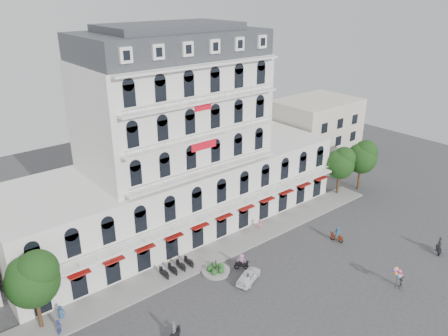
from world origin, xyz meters
The scene contains 19 objects.
ground centered at (0.00, 0.00, 0.00)m, with size 120.00×120.00×0.00m, color #38383A.
sidewalk centered at (0.00, 9.00, 0.08)m, with size 53.00×4.00×0.16m, color gray.
main_building centered at (0.00, 18.00, 9.96)m, with size 45.00×15.00×25.80m.
flank_building_east centered at (30.00, 20.00, 6.00)m, with size 14.00×10.00×12.00m, color beige.
traffic_island centered at (-3.00, 6.00, 0.26)m, with size 3.20×3.20×1.60m.
parked_scooter_row centered at (-6.35, 8.80, 0.00)m, with size 4.40×1.80×1.10m, color black, non-canonical shape.
tree_west_inner centered at (-20.95, 9.48, 5.68)m, with size 4.76×4.76×8.25m.
tree_east_inner centered at (24.05, 9.98, 5.21)m, with size 4.40×4.37×7.57m.
tree_east_outer centered at (28.05, 8.98, 5.55)m, with size 4.65×4.65×8.05m.
parked_car centered at (-1.26, 2.49, 0.65)m, with size 1.54×3.82×1.30m, color white.
rider_west centered at (-12.22, 0.30, 0.95)m, with size 1.59×0.95×2.13m.
rider_east centered at (12.72, 1.44, 0.98)m, with size 0.77×1.66×2.01m.
rider_northeast centered at (20.00, -7.89, 1.11)m, with size 1.46×1.15×2.24m.
rider_center centered at (-0.40, 4.64, 1.02)m, with size 1.34×1.27×1.97m.
pedestrian_left centered at (-19.12, 9.50, 0.76)m, with size 0.74×0.48×1.51m, color navy.
pedestrian_mid centered at (-1.80, 1.97, 0.78)m, with size 0.92×0.38×1.57m, color #505057.
pedestrian_right centered at (7.16, 9.50, 0.80)m, with size 1.03×0.59×1.59m, color #C86A72.
pedestrian_far centered at (-20.00, 7.48, 0.86)m, with size 0.63×0.41×1.73m, color navy.
balloon_vendor centered at (10.22, -8.46, 1.27)m, with size 1.48×1.35×2.45m.
Camera 1 is at (-28.06, -26.13, 29.46)m, focal length 35.00 mm.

